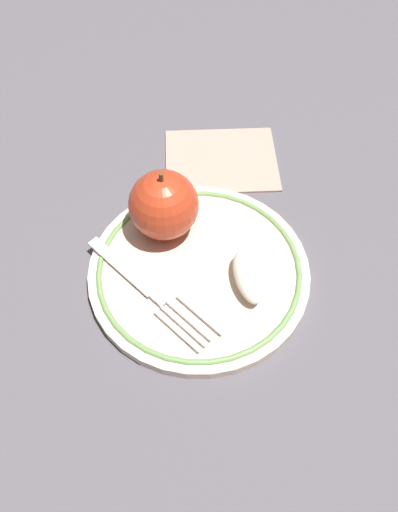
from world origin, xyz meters
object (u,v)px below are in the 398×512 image
Objects in this scene: fork at (143,286)px; napkin_folded at (221,159)px; apple_red_whole at (164,205)px; apple_slice_front at (248,277)px; plate at (199,271)px.

napkin_folded is at bearing 110.56° from fork.
apple_red_whole is 1.31× the size of apple_slice_front.
fork is (0.01, 0.10, -0.01)m from apple_slice_front.
apple_red_whole is 0.14m from napkin_folded.
fork reaches higher than plate.
napkin_folded is at bearing -5.42° from apple_slice_front.
apple_red_whole reaches higher than fork.
fork is at bearing 150.82° from napkin_folded.
apple_red_whole is at bearing 29.19° from plate.
fork is 1.04× the size of napkin_folded.
apple_slice_front is 0.19m from napkin_folded.
fork is at bearing 80.86° from apple_slice_front.
plate is 0.08m from apple_red_whole.
apple_red_whole is 0.60× the size of napkin_folded.
fork is 0.21m from napkin_folded.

